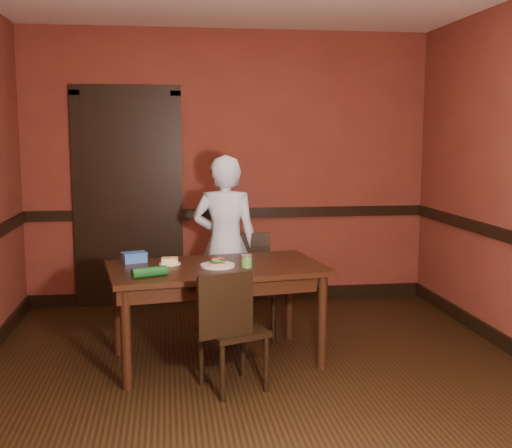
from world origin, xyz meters
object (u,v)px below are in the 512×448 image
object	(u,v)px
dining_table	(217,314)
cheese_saucer	(170,262)
sauce_jar	(247,261)
chair_far	(253,287)
sandwich_plate	(218,264)
person	(225,245)
chair_near	(233,329)
food_tub	(134,257)

from	to	relation	value
dining_table	cheese_saucer	xyz separation A→B (m)	(-0.34, 0.10, 0.38)
sauce_jar	cheese_saucer	world-z (taller)	sauce_jar
chair_far	sandwich_plate	distance (m)	0.73
dining_table	person	bearing A→B (deg)	71.19
dining_table	person	distance (m)	0.84
chair_near	food_tub	xyz separation A→B (m)	(-0.67, 0.74, 0.36)
sandwich_plate	food_tub	world-z (taller)	food_tub
dining_table	cheese_saucer	distance (m)	0.52
dining_table	person	size ratio (longest dim) A/B	1.02
person	cheese_saucer	distance (m)	0.79
sauce_jar	cheese_saucer	xyz separation A→B (m)	(-0.55, 0.19, -0.03)
sandwich_plate	sauce_jar	distance (m)	0.22
chair_near	chair_far	bearing A→B (deg)	-126.06
chair_near	sauce_jar	xyz separation A→B (m)	(0.15, 0.44, 0.37)
person	sandwich_plate	xyz separation A→B (m)	(-0.12, -0.77, -0.01)
dining_table	food_tub	world-z (taller)	food_tub
dining_table	chair_far	distance (m)	0.64
cheese_saucer	food_tub	world-z (taller)	food_tub
dining_table	cheese_saucer	bearing A→B (deg)	154.95
chair_near	cheese_saucer	xyz separation A→B (m)	(-0.41, 0.63, 0.34)
food_tub	chair_far	bearing A→B (deg)	1.03
chair_far	food_tub	world-z (taller)	chair_far
chair_near	food_tub	distance (m)	1.06
chair_near	sauce_jar	size ratio (longest dim) A/B	8.77
chair_near	person	size ratio (longest dim) A/B	0.54
chair_far	dining_table	bearing A→B (deg)	-113.70
sandwich_plate	cheese_saucer	bearing A→B (deg)	158.89
chair_far	sandwich_plate	size ratio (longest dim) A/B	3.42
chair_near	sandwich_plate	bearing A→B (deg)	-104.61
sauce_jar	cheese_saucer	bearing A→B (deg)	160.97
person	sauce_jar	bearing A→B (deg)	107.47
cheese_saucer	dining_table	bearing A→B (deg)	-16.40
chair_far	chair_near	world-z (taller)	chair_far
sandwich_plate	food_tub	distance (m)	0.66
person	cheese_saucer	xyz separation A→B (m)	(-0.47, -0.63, -0.01)
chair_near	cheese_saucer	distance (m)	0.82
person	sauce_jar	world-z (taller)	person
sandwich_plate	chair_near	bearing A→B (deg)	-83.04
person	sauce_jar	size ratio (longest dim) A/B	16.25
sandwich_plate	sauce_jar	size ratio (longest dim) A/B	2.68
chair_far	sauce_jar	world-z (taller)	chair_far
chair_far	person	xyz separation A→B (m)	(-0.21, 0.20, 0.33)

